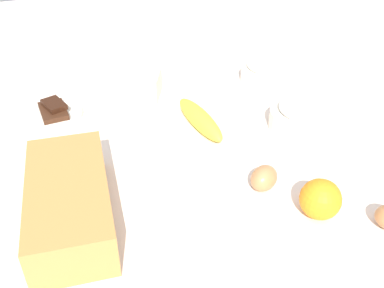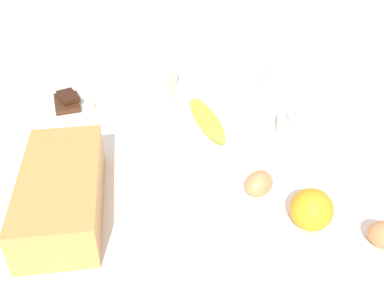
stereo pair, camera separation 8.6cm
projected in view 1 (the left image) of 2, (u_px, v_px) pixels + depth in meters
The scene contains 9 objects.
ground_plane at pixel (192, 164), 0.89m from camera, with size 2.40×2.40×0.02m, color beige.
loaf_pan at pixel (69, 201), 0.73m from camera, with size 0.29×0.14×0.08m.
flour_bowl at pixel (265, 71), 1.15m from camera, with size 0.12×0.12×0.07m.
sugar_bowl at pixel (302, 116), 0.96m from camera, with size 0.14×0.14×0.07m.
banana at pixel (200, 119), 0.98m from camera, with size 0.19×0.04×0.04m, color yellow.
orange_fruit at pixel (320, 199), 0.74m from camera, with size 0.07×0.07×0.07m, color orange.
butter_block at pixel (146, 86), 1.09m from camera, with size 0.09×0.06×0.06m, color #F4EDB2.
egg_beside_bowl at pixel (264, 178), 0.81m from camera, with size 0.05×0.05×0.06m, color #AC7446.
chocolate_plate at pixel (54, 113), 1.02m from camera, with size 0.13×0.13×0.03m.
Camera 1 is at (-0.68, 0.21, 0.54)m, focal length 41.39 mm.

